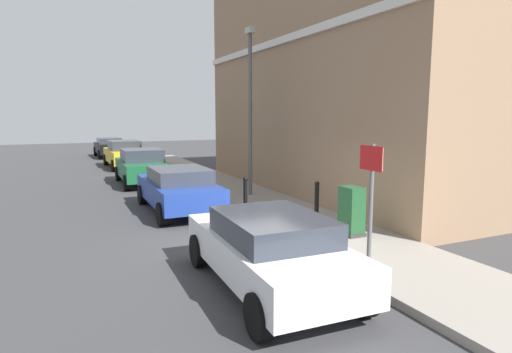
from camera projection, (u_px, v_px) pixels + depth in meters
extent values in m
plane|color=#38383A|center=(253.00, 242.00, 10.08)|extent=(80.00, 80.00, 0.00)
cube|color=gray|center=(234.00, 192.00, 16.26)|extent=(2.61, 30.00, 0.15)
cube|color=#937256|center=(367.00, 77.00, 16.75)|extent=(7.73, 13.74, 8.84)
cube|color=silver|center=(278.00, 41.00, 14.99)|extent=(0.12, 13.74, 0.24)
cube|color=silver|center=(269.00, 253.00, 7.35)|extent=(1.87, 4.16, 0.60)
cube|color=#2D333D|center=(272.00, 227.00, 7.15)|extent=(1.60, 2.14, 0.42)
cylinder|color=black|center=(199.00, 251.00, 8.44)|extent=(0.24, 0.65, 0.64)
cylinder|color=black|center=(275.00, 241.00, 9.08)|extent=(0.24, 0.65, 0.64)
cylinder|color=black|center=(259.00, 316.00, 5.70)|extent=(0.24, 0.65, 0.64)
cylinder|color=black|center=(362.00, 296.00, 6.33)|extent=(0.24, 0.65, 0.64)
cube|color=navy|center=(178.00, 191.00, 13.24)|extent=(1.82, 4.23, 0.62)
cube|color=#2D333D|center=(179.00, 175.00, 12.99)|extent=(1.59, 2.11, 0.44)
cylinder|color=black|center=(142.00, 195.00, 14.34)|extent=(0.22, 0.64, 0.64)
cylinder|color=black|center=(191.00, 191.00, 15.03)|extent=(0.22, 0.64, 0.64)
cylinder|color=black|center=(162.00, 214.00, 11.53)|extent=(0.22, 0.64, 0.64)
cylinder|color=black|center=(222.00, 209.00, 12.22)|extent=(0.22, 0.64, 0.64)
cube|color=#195933|center=(143.00, 169.00, 18.45)|extent=(1.88, 4.09, 0.68)
cube|color=#2D333D|center=(142.00, 155.00, 18.39)|extent=(1.63, 1.87, 0.53)
cylinder|color=black|center=(118.00, 173.00, 19.50)|extent=(0.23, 0.64, 0.64)
cylinder|color=black|center=(156.00, 171.00, 20.18)|extent=(0.23, 0.64, 0.64)
cylinder|color=black|center=(127.00, 183.00, 16.82)|extent=(0.23, 0.64, 0.64)
cylinder|color=black|center=(170.00, 180.00, 17.50)|extent=(0.23, 0.64, 0.64)
cube|color=gold|center=(124.00, 156.00, 24.26)|extent=(1.84, 4.49, 0.69)
cube|color=#2D333D|center=(124.00, 145.00, 24.12)|extent=(1.57, 2.13, 0.54)
cylinder|color=black|center=(106.00, 160.00, 25.44)|extent=(0.24, 0.65, 0.64)
cylinder|color=black|center=(134.00, 158.00, 26.15)|extent=(0.24, 0.65, 0.64)
cylinder|color=black|center=(114.00, 166.00, 22.46)|extent=(0.24, 0.65, 0.64)
cylinder|color=black|center=(145.00, 164.00, 23.17)|extent=(0.24, 0.65, 0.64)
cube|color=black|center=(109.00, 148.00, 30.21)|extent=(1.77, 4.03, 0.65)
cube|color=#2D333D|center=(109.00, 141.00, 30.08)|extent=(1.51, 1.85, 0.41)
cylinder|color=black|center=(96.00, 151.00, 31.21)|extent=(0.24, 0.65, 0.64)
cylinder|color=black|center=(118.00, 151.00, 31.89)|extent=(0.24, 0.65, 0.64)
cylinder|color=black|center=(100.00, 155.00, 28.63)|extent=(0.24, 0.65, 0.64)
cylinder|color=black|center=(124.00, 154.00, 29.31)|extent=(0.24, 0.65, 0.64)
cube|color=#1E4C28|center=(351.00, 211.00, 10.10)|extent=(0.40, 0.55, 1.15)
cube|color=#333333|center=(351.00, 233.00, 10.18)|extent=(0.46, 0.61, 0.08)
cylinder|color=black|center=(317.00, 202.00, 11.65)|extent=(0.12, 0.12, 0.95)
sphere|color=black|center=(317.00, 184.00, 11.58)|extent=(0.14, 0.14, 0.14)
cylinder|color=black|center=(245.00, 196.00, 12.53)|extent=(0.12, 0.12, 0.95)
sphere|color=black|center=(245.00, 179.00, 12.45)|extent=(0.14, 0.14, 0.14)
cylinder|color=#59595B|center=(371.00, 208.00, 7.75)|extent=(0.08, 0.08, 2.30)
cube|color=white|center=(372.00, 158.00, 7.61)|extent=(0.03, 0.56, 0.40)
cube|color=red|center=(371.00, 158.00, 7.61)|extent=(0.01, 0.60, 0.44)
cylinder|color=#59595B|center=(250.00, 116.00, 14.88)|extent=(0.14, 0.14, 5.50)
cube|color=#A5A599|center=(250.00, 30.00, 14.47)|extent=(0.20, 0.44, 0.20)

